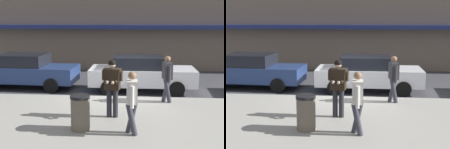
{
  "view_description": "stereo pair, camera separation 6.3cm",
  "coord_description": "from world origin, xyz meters",
  "views": [
    {
      "loc": [
        0.63,
        -12.03,
        3.26
      ],
      "look_at": [
        -0.13,
        -2.76,
        1.49
      ],
      "focal_mm": 50.0,
      "sensor_mm": 36.0,
      "label": 1
    },
    {
      "loc": [
        0.69,
        -12.02,
        3.26
      ],
      "look_at": [
        -0.13,
        -2.76,
        1.49
      ],
      "focal_mm": 50.0,
      "sensor_mm": 36.0,
      "label": 2
    }
  ],
  "objects": [
    {
      "name": "man_texting_on_phone",
      "position": [
        -0.13,
        -2.75,
        1.25
      ],
      "size": [
        0.64,
        0.62,
        1.81
      ],
      "color": "#23232B",
      "rests_on": "sidewalk"
    },
    {
      "name": "parked_sedan_near",
      "position": [
        -4.39,
        1.57,
        0.79
      ],
      "size": [
        4.59,
        2.12,
        1.54
      ],
      "color": "navy",
      "rests_on": "ground"
    },
    {
      "name": "ground_plane",
      "position": [
        0.0,
        0.0,
        0.0
      ],
      "size": [
        80.0,
        80.0,
        0.0
      ],
      "primitive_type": "plane",
      "color": "#3D3D42"
    },
    {
      "name": "curb_paint_line",
      "position": [
        1.0,
        0.05,
        0.0
      ],
      "size": [
        28.0,
        0.12,
        0.01
      ],
      "primitive_type": "cube",
      "color": "silver",
      "rests_on": "ground"
    },
    {
      "name": "parked_sedan_mid",
      "position": [
        0.81,
        1.31,
        0.79
      ],
      "size": [
        4.5,
        1.94,
        1.54
      ],
      "color": "silver",
      "rests_on": "ground"
    },
    {
      "name": "pedestrian_with_bag",
      "position": [
        1.71,
        -0.87,
        1.11
      ],
      "size": [
        0.39,
        0.72,
        1.7
      ],
      "color": "#33333D",
      "rests_on": "sidewalk"
    },
    {
      "name": "trash_bin",
      "position": [
        -0.91,
        -3.93,
        0.63
      ],
      "size": [
        0.55,
        0.55,
        0.98
      ],
      "color": "#665B4C",
      "rests_on": "sidewalk"
    },
    {
      "name": "pedestrian_in_light_coat",
      "position": [
        0.5,
        -4.13,
        1.11
      ],
      "size": [
        0.33,
        0.6,
        1.7
      ],
      "color": "#33333D",
      "rests_on": "sidewalk"
    },
    {
      "name": "sidewalk",
      "position": [
        1.0,
        -2.85,
        0.07
      ],
      "size": [
        32.0,
        5.3,
        0.14
      ],
      "primitive_type": "cube",
      "color": "#99968E",
      "rests_on": "ground"
    }
  ]
}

